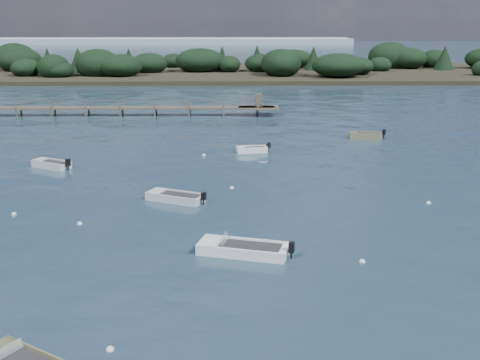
{
  "coord_description": "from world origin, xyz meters",
  "views": [
    {
      "loc": [
        0.56,
        -26.97,
        12.37
      ],
      "look_at": [
        1.17,
        14.0,
        1.0
      ],
      "focal_mm": 45.0,
      "sensor_mm": 36.0,
      "label": 1
    }
  ],
  "objects_px": {
    "tender_far_grey": "(52,166)",
    "dinghy_mid_grey": "(175,199)",
    "dinghy_mid_white_a": "(243,251)",
    "tender_far_grey_b": "(365,137)",
    "tender_far_white": "(252,151)",
    "jetty": "(53,108)"
  },
  "relations": [
    {
      "from": "dinghy_mid_grey",
      "to": "jetty",
      "type": "bearing_deg",
      "value": 117.4
    },
    {
      "from": "tender_far_grey_b",
      "to": "tender_far_white",
      "type": "relative_size",
      "value": 1.15
    },
    {
      "from": "dinghy_mid_white_a",
      "to": "tender_far_grey",
      "type": "bearing_deg",
      "value": 129.6
    },
    {
      "from": "dinghy_mid_grey",
      "to": "jetty",
      "type": "relative_size",
      "value": 0.07
    },
    {
      "from": "tender_far_white",
      "to": "dinghy_mid_white_a",
      "type": "bearing_deg",
      "value": -93.08
    },
    {
      "from": "tender_far_grey",
      "to": "dinghy_mid_white_a",
      "type": "bearing_deg",
      "value": -50.4
    },
    {
      "from": "tender_far_grey",
      "to": "tender_far_white",
      "type": "distance_m",
      "value": 17.75
    },
    {
      "from": "tender_far_grey",
      "to": "tender_far_white",
      "type": "xyz_separation_m",
      "value": [
        16.88,
        5.51,
        -0.01
      ]
    },
    {
      "from": "dinghy_mid_white_a",
      "to": "dinghy_mid_grey",
      "type": "height_order",
      "value": "dinghy_mid_white_a"
    },
    {
      "from": "jetty",
      "to": "dinghy_mid_grey",
      "type": "bearing_deg",
      "value": -62.6
    },
    {
      "from": "dinghy_mid_grey",
      "to": "tender_far_white",
      "type": "bearing_deg",
      "value": 68.82
    },
    {
      "from": "tender_far_grey",
      "to": "tender_far_grey_b",
      "type": "xyz_separation_m",
      "value": [
        28.75,
        11.71,
        0.01
      ]
    },
    {
      "from": "dinghy_mid_white_a",
      "to": "jetty",
      "type": "xyz_separation_m",
      "value": [
        -22.9,
        45.09,
        0.83
      ]
    },
    {
      "from": "tender_far_white",
      "to": "jetty",
      "type": "xyz_separation_m",
      "value": [
        -24.21,
        20.76,
        0.83
      ]
    },
    {
      "from": "tender_far_grey",
      "to": "dinghy_mid_grey",
      "type": "xyz_separation_m",
      "value": [
        11.12,
        -9.33,
        -0.02
      ]
    },
    {
      "from": "dinghy_mid_white_a",
      "to": "tender_far_white",
      "type": "bearing_deg",
      "value": 86.92
    },
    {
      "from": "tender_far_grey_b",
      "to": "tender_far_white",
      "type": "bearing_deg",
      "value": -152.45
    },
    {
      "from": "tender_far_grey_b",
      "to": "tender_far_grey",
      "type": "bearing_deg",
      "value": -157.84
    },
    {
      "from": "tender_far_grey",
      "to": "tender_far_grey_b",
      "type": "height_order",
      "value": "tender_far_grey_b"
    },
    {
      "from": "dinghy_mid_white_a",
      "to": "tender_far_grey_b",
      "type": "relative_size",
      "value": 1.41
    },
    {
      "from": "tender_far_white",
      "to": "jetty",
      "type": "bearing_deg",
      "value": 139.39
    },
    {
      "from": "jetty",
      "to": "tender_far_white",
      "type": "bearing_deg",
      "value": -40.61
    }
  ]
}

